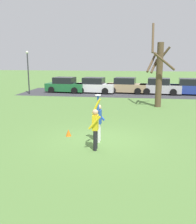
% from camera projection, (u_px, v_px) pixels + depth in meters
% --- Properties ---
extents(ground_plane, '(120.00, 120.00, 0.00)m').
position_uv_depth(ground_plane, '(99.00, 140.00, 11.38)').
color(ground_plane, '#567F3D').
extents(person_catcher, '(0.49, 0.54, 2.08)m').
position_uv_depth(person_catcher, '(99.00, 120.00, 11.05)').
color(person_catcher, silver).
rests_on(person_catcher, ground_plane).
extents(person_defender, '(0.49, 0.54, 2.04)m').
position_uv_depth(person_defender, '(95.00, 126.00, 10.07)').
color(person_defender, black).
rests_on(person_defender, ground_plane).
extents(frisbee_disc, '(0.25, 0.25, 0.02)m').
position_uv_depth(frisbee_disc, '(98.00, 95.00, 10.60)').
color(frisbee_disc, white).
rests_on(frisbee_disc, person_catcher).
extents(parked_car_green, '(4.27, 2.37, 1.59)m').
position_uv_depth(parked_car_green, '(66.00, 85.00, 27.04)').
color(parked_car_green, '#1E6633').
rests_on(parked_car_green, ground_plane).
extents(parked_car_white, '(4.27, 2.37, 1.59)m').
position_uv_depth(parked_car_white, '(95.00, 86.00, 26.58)').
color(parked_car_white, white).
rests_on(parked_car_white, ground_plane).
extents(parked_car_tan, '(4.27, 2.37, 1.59)m').
position_uv_depth(parked_car_tan, '(126.00, 86.00, 26.51)').
color(parked_car_tan, tan).
rests_on(parked_car_tan, ground_plane).
extents(parked_car_silver, '(4.27, 2.37, 1.59)m').
position_uv_depth(parked_car_silver, '(160.00, 87.00, 25.74)').
color(parked_car_silver, '#BCBCC1').
rests_on(parked_car_silver, ground_plane).
extents(parked_car_blue, '(4.27, 2.37, 1.59)m').
position_uv_depth(parked_car_blue, '(191.00, 87.00, 25.25)').
color(parked_car_blue, '#233893').
rests_on(parked_car_blue, ground_plane).
extents(parking_strip, '(21.76, 6.40, 0.01)m').
position_uv_depth(parking_strip, '(127.00, 93.00, 26.46)').
color(parking_strip, '#38383D').
rests_on(parking_strip, ground_plane).
extents(bare_tree_tall, '(2.04, 2.06, 6.08)m').
position_uv_depth(bare_tree_tall, '(159.00, 71.00, 18.66)').
color(bare_tree_tall, brown).
rests_on(bare_tree_tall, ground_plane).
extents(lamppost_by_lot, '(0.28, 0.28, 4.26)m').
position_uv_depth(lamppost_by_lot, '(28.00, 68.00, 25.38)').
color(lamppost_by_lot, '#2D2D33').
rests_on(lamppost_by_lot, ground_plane).
extents(field_cone_orange, '(0.26, 0.26, 0.32)m').
position_uv_depth(field_cone_orange, '(68.00, 133.00, 12.00)').
color(field_cone_orange, orange).
rests_on(field_cone_orange, ground_plane).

